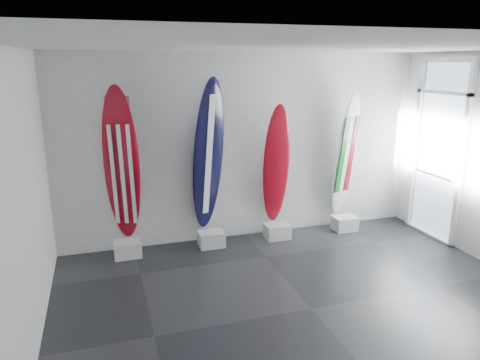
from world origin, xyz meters
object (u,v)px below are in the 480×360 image
object	(u,v)px
surfboard_navy	(208,156)
surfboard_swiss	(276,165)
surfboard_italy	(346,155)
surfboard_usa	(122,165)

from	to	relation	value
surfboard_navy	surfboard_swiss	distance (m)	1.15
surfboard_swiss	surfboard_italy	xyz separation A→B (m)	(1.27, 0.00, 0.08)
surfboard_usa	surfboard_swiss	bearing A→B (deg)	17.00
surfboard_navy	surfboard_swiss	bearing A→B (deg)	-21.25
surfboard_swiss	surfboard_italy	bearing A→B (deg)	-0.35
surfboard_usa	surfboard_swiss	size ratio (longest dim) A/B	1.17
surfboard_italy	surfboard_usa	bearing A→B (deg)	160.50
surfboard_swiss	surfboard_italy	distance (m)	1.27
surfboard_usa	surfboard_navy	bearing A→B (deg)	17.00
surfboard_navy	surfboard_swiss	size ratio (longest dim) A/B	1.22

